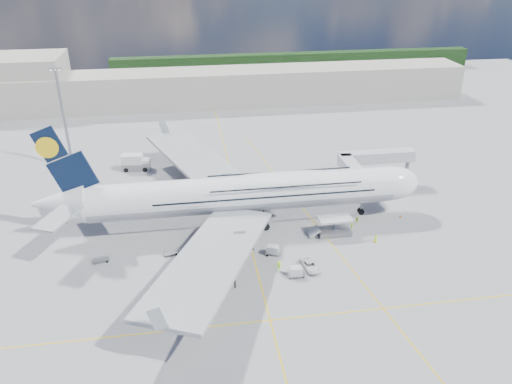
{
  "coord_description": "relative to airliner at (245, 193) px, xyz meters",
  "views": [
    {
      "loc": [
        -11.18,
        -78.43,
        52.0
      ],
      "look_at": [
        2.11,
        8.0,
        7.97
      ],
      "focal_mm": 35.0,
      "sensor_mm": 36.0,
      "label": 1
    }
  ],
  "objects": [
    {
      "name": "crew_loader",
      "position": [
        22.57,
        -3.87,
        -6.11
      ],
      "size": [
        0.89,
        0.93,
        1.51
      ],
      "primitive_type": "imported",
      "rotation": [
        0.0,
        0.0,
        -0.97
      ],
      "color": "#C7DB17",
      "rests_on": "ground"
    },
    {
      "name": "taxi_line_main",
      "position": [
        -0.26,
        -10.0,
        -6.86
      ],
      "size": [
        0.25,
        220.0,
        0.01
      ],
      "primitive_type": "cube",
      "color": "#E1B90B",
      "rests_on": "ground"
    },
    {
      "name": "jet_bridge",
      "position": [
        29.55,
        10.94,
        -0.02
      ],
      "size": [
        18.8,
        12.1,
        8.5
      ],
      "color": "#B7B7BC",
      "rests_on": "ground"
    },
    {
      "name": "dolly_back",
      "position": [
        -27.83,
        -9.81,
        -6.55
      ],
      "size": [
        3.07,
        2.06,
        0.41
      ],
      "rotation": [
        0.0,
        0.0,
        0.21
      ],
      "color": "gray",
      "rests_on": "ground"
    },
    {
      "name": "cone_wing_left_inner",
      "position": [
        -16.25,
        12.51,
        -6.59
      ],
      "size": [
        0.45,
        0.45,
        0.58
      ],
      "color": "orange",
      "rests_on": "ground"
    },
    {
      "name": "service_van",
      "position": [
        9.07,
        -17.78,
        -6.18
      ],
      "size": [
        3.03,
        5.22,
        1.37
      ],
      "primitive_type": "imported",
      "rotation": [
        0.0,
        0.0,
        0.16
      ],
      "color": "silver",
      "rests_on": "ground"
    },
    {
      "name": "crew_tug",
      "position": [
        3.55,
        -17.5,
        -5.91
      ],
      "size": [
        1.35,
        0.95,
        1.91
      ],
      "primitive_type": "imported",
      "rotation": [
        0.0,
        0.0,
        -0.21
      ],
      "color": "#A3FE1A",
      "rests_on": "ground"
    },
    {
      "name": "cone_wing_right_outer",
      "position": [
        -18.0,
        -20.71,
        -6.58
      ],
      "size": [
        0.47,
        0.47,
        0.6
      ],
      "color": "orange",
      "rests_on": "ground"
    },
    {
      "name": "crew_nose",
      "position": [
        20.82,
        -5.71,
        -6.02
      ],
      "size": [
        0.71,
        0.74,
        1.7
      ],
      "primitive_type": "imported",
      "rotation": [
        0.0,
        0.0,
        0.86
      ],
      "color": "#A1DB17",
      "rests_on": "ground"
    },
    {
      "name": "catering_truck_inner",
      "position": [
        -7.23,
        16.7,
        -5.17
      ],
      "size": [
        6.58,
        4.8,
        3.61
      ],
      "rotation": [
        0.0,
        0.0,
        0.52
      ],
      "color": "gray",
      "rests_on": "ground"
    },
    {
      "name": "cone_wing_left_outer",
      "position": [
        -6.87,
        21.56,
        -6.56
      ],
      "size": [
        0.51,
        0.51,
        0.64
      ],
      "color": "orange",
      "rests_on": "ground"
    },
    {
      "name": "baggage_tug",
      "position": [
        -11.25,
        -19.69,
        -6.04
      ],
      "size": [
        3.31,
        2.35,
        1.88
      ],
      "rotation": [
        0.0,
        0.0,
        -0.35
      ],
      "color": "silver",
      "rests_on": "ground"
    },
    {
      "name": "airliner",
      "position": [
        0.0,
        0.0,
        0.0
      ],
      "size": [
        77.26,
        79.15,
        23.71
      ],
      "color": "white",
      "rests_on": "ground"
    },
    {
      "name": "light_mast",
      "position": [
        -40.26,
        35.0,
        6.34
      ],
      "size": [
        3.0,
        0.7,
        25.5
      ],
      "color": "gray",
      "rests_on": "ground"
    },
    {
      "name": "taxi_line_diag",
      "position": [
        13.74,
        -0.0,
        -6.86
      ],
      "size": [
        14.16,
        99.06,
        0.01
      ],
      "primitive_type": "cube",
      "rotation": [
        0.0,
        0.0,
        0.14
      ],
      "color": "#E1B90B",
      "rests_on": "ground"
    },
    {
      "name": "crew_van",
      "position": [
        23.72,
        -11.29,
        -6.02
      ],
      "size": [
        0.61,
        0.88,
        1.7
      ],
      "primitive_type": "imported",
      "rotation": [
        0.0,
        0.0,
        1.66
      ],
      "color": "#EBFF1A",
      "rests_on": "ground"
    },
    {
      "name": "hangar",
      "position": [
        -70.26,
        90.0,
        2.13
      ],
      "size": [
        40.0,
        22.0,
        18.0
      ],
      "primitive_type": "cube",
      "color": "#B2AD9E",
      "rests_on": "ground"
    },
    {
      "name": "cone_tail",
      "position": [
        -36.6,
        5.49,
        -6.57
      ],
      "size": [
        0.49,
        0.49,
        0.62
      ],
      "color": "orange",
      "rests_on": "ground"
    },
    {
      "name": "cone_wing_right_inner",
      "position": [
        -10.25,
        -16.04,
        -6.56
      ],
      "size": [
        0.5,
        0.5,
        0.64
      ],
      "color": "orange",
      "rests_on": "ground"
    },
    {
      "name": "dolly_row_b",
      "position": [
        -15.34,
        -9.44,
        -6.57
      ],
      "size": [
        2.9,
        2.13,
        0.38
      ],
      "rotation": [
        0.0,
        0.0,
        0.32
      ],
      "color": "gray",
      "rests_on": "ground"
    },
    {
      "name": "catering_truck_outer",
      "position": [
        -23.94,
        30.59,
        -4.89
      ],
      "size": [
        7.31,
        3.18,
        4.27
      ],
      "rotation": [
        0.0,
        0.0,
        -0.09
      ],
      "color": "gray",
      "rests_on": "ground"
    },
    {
      "name": "cargo_loader",
      "position": [
        16.56,
        -7.11,
        -5.62
      ],
      "size": [
        8.53,
        3.2,
        3.67
      ],
      "color": "silver",
      "rests_on": "ground"
    },
    {
      "name": "crew_wing",
      "position": [
        -7.62,
        -16.53,
        -6.07
      ],
      "size": [
        0.72,
        1.01,
        1.59
      ],
      "primitive_type": "imported",
      "rotation": [
        0.0,
        0.0,
        1.17
      ],
      "color": "#E7FF1A",
      "rests_on": "ground"
    },
    {
      "name": "terminal",
      "position": [
        -0.26,
        85.0,
        -0.87
      ],
      "size": [
        180.0,
        16.0,
        12.0
      ],
      "primitive_type": "cube",
      "color": "#B2AD9E",
      "rests_on": "ground"
    },
    {
      "name": "taxi_line_cross",
      "position": [
        -0.26,
        -30.0,
        -6.86
      ],
      "size": [
        120.0,
        0.25,
        0.01
      ],
      "primitive_type": "cube",
      "color": "#E1B90B",
      "rests_on": "ground"
    },
    {
      "name": "dolly_nose_near",
      "position": [
        3.41,
        -12.28,
        -5.9
      ],
      "size": [
        3.19,
        2.46,
        1.79
      ],
      "rotation": [
        0.0,
        0.0,
        -0.38
      ],
      "color": "gray",
      "rests_on": "ground"
    },
    {
      "name": "dolly_row_a",
      "position": [
        -18.02,
        -23.2,
        -6.51
      ],
      "size": [
        3.36,
        2.1,
        0.46
      ],
      "rotation": [
        0.0,
        0.0,
        -0.13
      ],
      "color": "gray",
      "rests_on": "ground"
    },
    {
      "name": "ground",
      "position": [
        -0.26,
        -10.0,
        -6.87
      ],
      "size": [
        300.0,
        300.0,
        0.0
      ],
      "primitive_type": "plane",
      "color": "gray",
      "rests_on": "ground"
    },
    {
      "name": "dolly_row_c",
      "position": [
        -14.67,
        -16.09,
        -5.9
      ],
      "size": [
        3.07,
        2.01,
        1.8
      ],
      "rotation": [
        0.0,
        0.0,
        0.18
      ],
      "color": "gray",
      "rests_on": "ground"
    },
    {
      "name": "cone_nose",
      "position": [
        32.55,
        -2.66,
        -6.57
      ],
      "size": [
        0.49,
        0.49,
        0.63
      ],
      "color": "orange",
      "rests_on": "ground"
    },
    {
      "name": "dolly_nose_far",
      "position": [
        6.13,
        -19.64,
        -5.86
      ],
      "size": [
        2.98,
        1.63,
        1.87
      ],
      "rotation": [
        0.0,
        0.0,
        -0.02
      ],
      "color": "gray",
      "rests_on": "ground"
    },
    {
      "name": "tree_line",
      "position": [
        39.74,
        130.0,
        -2.87
      ],
      "size": [
        160.0,
        6.0,
        8.0
      ],
      "primitive_type": "cube",
      "color": "#193814",
      "rests_on": "ground"
    }
  ]
}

